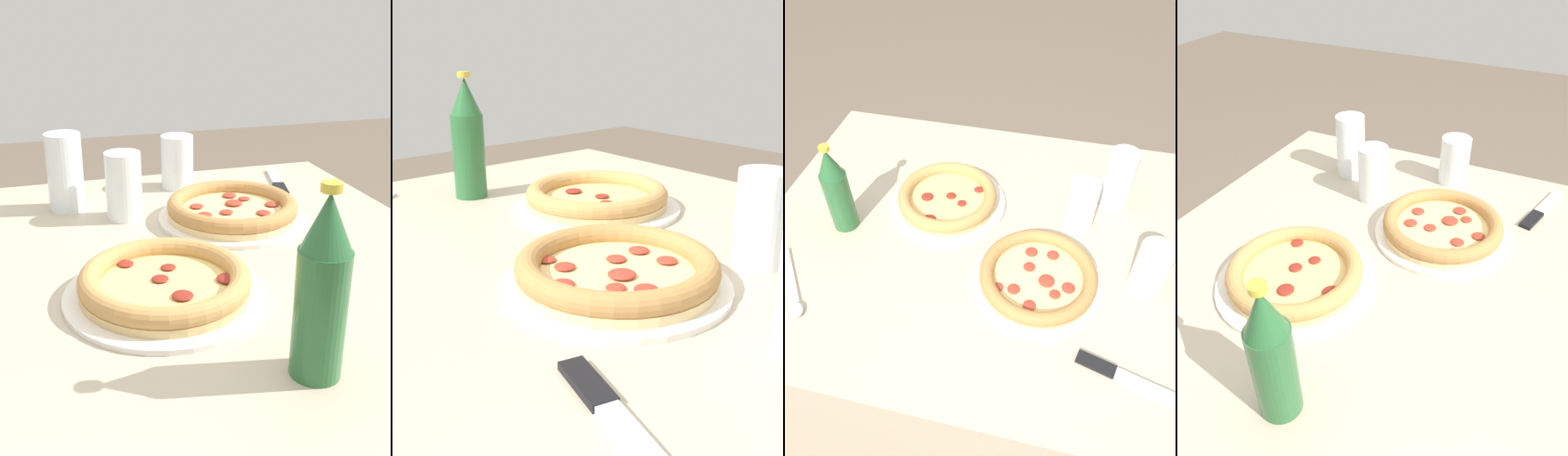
{
  "view_description": "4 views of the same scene",
  "coord_description": "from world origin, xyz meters",
  "views": [
    {
      "loc": [
        -0.77,
        0.25,
        1.13
      ],
      "look_at": [
        0.03,
        0.01,
        0.79
      ],
      "focal_mm": 45.0,
      "sensor_mm": 36.0,
      "label": 1
    },
    {
      "loc": [
        0.63,
        -0.54,
        1.03
      ],
      "look_at": [
        0.05,
        -0.05,
        0.76
      ],
      "focal_mm": 45.0,
      "sensor_mm": 36.0,
      "label": 2
    },
    {
      "loc": [
        0.18,
        -0.68,
        1.5
      ],
      "look_at": [
        0.03,
        -0.04,
        0.8
      ],
      "focal_mm": 35.0,
      "sensor_mm": 36.0,
      "label": 3
    },
    {
      "loc": [
        -0.56,
        -0.3,
        1.29
      ],
      "look_at": [
        0.05,
        -0.01,
        0.8
      ],
      "focal_mm": 35.0,
      "sensor_mm": 36.0,
      "label": 4
    }
  ],
  "objects": [
    {
      "name": "glass_cola",
      "position": [
        0.32,
        0.19,
        0.8
      ],
      "size": [
        0.07,
        0.07,
        0.15
      ],
      "color": "white",
      "rests_on": "table"
    },
    {
      "name": "pizza_pepperoni",
      "position": [
        0.17,
        -0.11,
        0.75
      ],
      "size": [
        0.28,
        0.28,
        0.04
      ],
      "color": "silver",
      "rests_on": "table"
    },
    {
      "name": "knife",
      "position": [
        0.35,
        -0.28,
        0.74
      ],
      "size": [
        0.18,
        0.07,
        0.01
      ],
      "color": "black",
      "rests_on": "table"
    },
    {
      "name": "glass_mango_juice",
      "position": [
        0.24,
        0.09,
        0.79
      ],
      "size": [
        0.07,
        0.07,
        0.13
      ],
      "color": "white",
      "rests_on": "table"
    },
    {
      "name": "pizza_margherita",
      "position": [
        -0.08,
        0.09,
        0.75
      ],
      "size": [
        0.29,
        0.29,
        0.04
      ],
      "color": "silver",
      "rests_on": "table"
    },
    {
      "name": "table",
      "position": [
        0.0,
        0.0,
        0.37
      ],
      "size": [
        0.99,
        0.86,
        0.73
      ],
      "color": "#B7A88E",
      "rests_on": "ground_plane"
    },
    {
      "name": "glass_water",
      "position": [
        0.39,
        -0.06,
        0.78
      ],
      "size": [
        0.07,
        0.07,
        0.12
      ],
      "color": "white",
      "rests_on": "table"
    },
    {
      "name": "beer_bottle",
      "position": [
        -0.3,
        -0.03,
        0.84
      ],
      "size": [
        0.06,
        0.06,
        0.23
      ],
      "color": "#286033",
      "rests_on": "table"
    }
  ]
}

